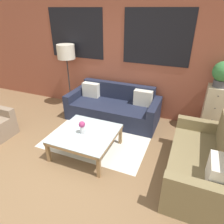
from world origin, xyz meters
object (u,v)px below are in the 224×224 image
object	(u,v)px
potted_plant	(223,73)
flower_vase	(82,126)
floor_lamp	(66,54)
settee_vintage	(201,163)
couch_dark	(113,108)
coffee_table	(86,135)
drawer_cabinet	(213,110)

from	to	relation	value
potted_plant	flower_vase	size ratio (longest dim) A/B	2.09
floor_lamp	settee_vintage	bearing A→B (deg)	-24.43
couch_dark	coffee_table	bearing A→B (deg)	-88.77
potted_plant	flower_vase	distance (m)	2.73
couch_dark	flower_vase	bearing A→B (deg)	-90.76
couch_dark	coffee_table	xyz separation A→B (m)	(0.03, -1.34, 0.08)
drawer_cabinet	potted_plant	world-z (taller)	potted_plant
coffee_table	drawer_cabinet	size ratio (longest dim) A/B	1.01
couch_dark	flower_vase	distance (m)	1.39
coffee_table	flower_vase	distance (m)	0.20
coffee_table	flower_vase	xyz separation A→B (m)	(-0.05, -0.03, 0.19)
settee_vintage	potted_plant	xyz separation A→B (m)	(0.16, 1.51, 0.96)
couch_dark	settee_vintage	bearing A→B (deg)	-33.65
drawer_cabinet	flower_vase	bearing A→B (deg)	-142.65
floor_lamp	flower_vase	size ratio (longest dim) A/B	6.94
couch_dark	potted_plant	size ratio (longest dim) A/B	4.34
floor_lamp	drawer_cabinet	size ratio (longest dim) A/B	1.57
floor_lamp	drawer_cabinet	xyz separation A→B (m)	(3.36, 0.06, -0.87)
couch_dark	coffee_table	distance (m)	1.34
settee_vintage	drawer_cabinet	distance (m)	1.53
floor_lamp	flower_vase	world-z (taller)	floor_lamp
settee_vintage	potted_plant	world-z (taller)	potted_plant
settee_vintage	flower_vase	xyz separation A→B (m)	(-1.93, -0.09, 0.24)
couch_dark	flower_vase	size ratio (longest dim) A/B	9.07
couch_dark	drawer_cabinet	xyz separation A→B (m)	(2.08, 0.23, 0.23)
drawer_cabinet	potted_plant	size ratio (longest dim) A/B	2.11
floor_lamp	potted_plant	world-z (taller)	floor_lamp
floor_lamp	potted_plant	size ratio (longest dim) A/B	3.32
couch_dark	potted_plant	world-z (taller)	potted_plant
coffee_table	flower_vase	size ratio (longest dim) A/B	4.45
settee_vintage	coffee_table	bearing A→B (deg)	-178.09
floor_lamp	couch_dark	bearing A→B (deg)	-7.80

